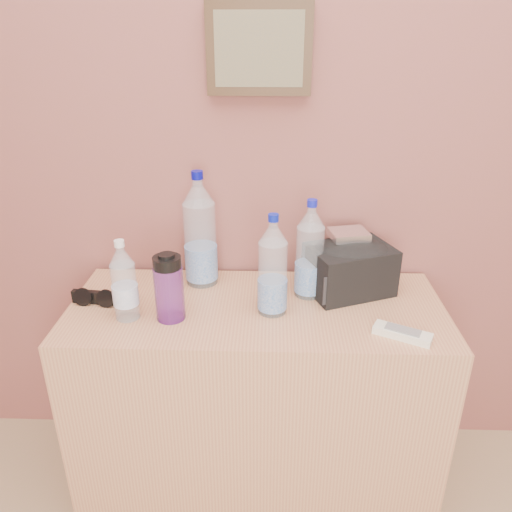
{
  "coord_description": "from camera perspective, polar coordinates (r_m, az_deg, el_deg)",
  "views": [
    {
      "loc": [
        -0.11,
        0.46,
        1.45
      ],
      "look_at": [
        -0.15,
        1.71,
        0.88
      ],
      "focal_mm": 35.0,
      "sensor_mm": 36.0,
      "label": 1
    }
  ],
  "objects": [
    {
      "name": "picture_frame",
      "position": [
        1.52,
        0.36,
        22.56
      ],
      "size": [
        0.3,
        0.03,
        0.25
      ],
      "primitive_type": null,
      "color": "#382311",
      "rests_on": "room_shell"
    },
    {
      "name": "dresser",
      "position": [
        1.7,
        0.04,
        -15.95
      ],
      "size": [
        1.12,
        0.47,
        0.7
      ],
      "primitive_type": "cube",
      "color": "#A67C52",
      "rests_on": "ground"
    },
    {
      "name": "pet_large_b",
      "position": [
        1.57,
        -6.41,
        2.36
      ],
      "size": [
        0.1,
        0.1,
        0.37
      ],
      "rotation": [
        0.0,
        0.0,
        -0.41
      ],
      "color": "silver",
      "rests_on": "dresser"
    },
    {
      "name": "pet_large_c",
      "position": [
        1.51,
        6.16,
        0.19
      ],
      "size": [
        0.08,
        0.08,
        0.31
      ],
      "rotation": [
        0.0,
        0.0,
        -0.34
      ],
      "color": "white",
      "rests_on": "dresser"
    },
    {
      "name": "pet_large_d",
      "position": [
        1.41,
        1.92,
        -1.65
      ],
      "size": [
        0.08,
        0.08,
        0.3
      ],
      "rotation": [
        0.0,
        0.0,
        -0.34
      ],
      "color": "white",
      "rests_on": "dresser"
    },
    {
      "name": "pet_small",
      "position": [
        1.44,
        -14.81,
        -3.18
      ],
      "size": [
        0.07,
        0.07,
        0.24
      ],
      "rotation": [
        0.0,
        0.0,
        0.35
      ],
      "color": "silver",
      "rests_on": "dresser"
    },
    {
      "name": "nalgene_bottle",
      "position": [
        1.41,
        -9.92,
        -3.54
      ],
      "size": [
        0.08,
        0.08,
        0.2
      ],
      "rotation": [
        0.0,
        0.0,
        0.09
      ],
      "color": "#602184",
      "rests_on": "dresser"
    },
    {
      "name": "sunglasses",
      "position": [
        1.57,
        -17.73,
        -4.53
      ],
      "size": [
        0.16,
        0.07,
        0.04
      ],
      "primitive_type": null,
      "rotation": [
        0.0,
        0.0,
        -0.1
      ],
      "color": "black",
      "rests_on": "dresser"
    },
    {
      "name": "ac_remote",
      "position": [
        1.41,
        16.39,
        -8.5
      ],
      "size": [
        0.16,
        0.11,
        0.02
      ],
      "primitive_type": "cube",
      "rotation": [
        0.0,
        0.0,
        -0.47
      ],
      "color": "white",
      "rests_on": "dresser"
    },
    {
      "name": "toiletry_bag",
      "position": [
        1.57,
        10.65,
        -1.19
      ],
      "size": [
        0.3,
        0.26,
        0.17
      ],
      "primitive_type": null,
      "rotation": [
        0.0,
        0.0,
        0.38
      ],
      "color": "black",
      "rests_on": "dresser"
    },
    {
      "name": "foil_packet",
      "position": [
        1.55,
        10.54,
        2.44
      ],
      "size": [
        0.13,
        0.12,
        0.02
      ],
      "primitive_type": "cube",
      "rotation": [
        0.0,
        0.0,
        0.22
      ],
      "color": "silver",
      "rests_on": "toiletry_bag"
    }
  ]
}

